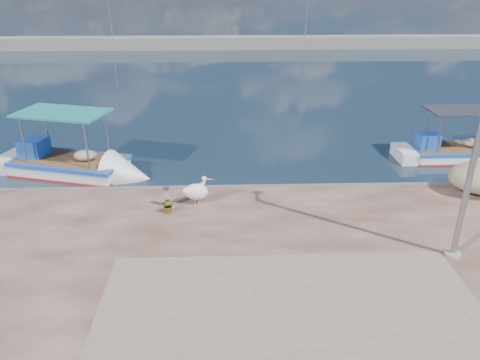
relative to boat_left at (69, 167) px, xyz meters
name	(u,v)px	position (x,y,z in m)	size (l,w,h in m)	color
ground	(245,282)	(6.93, -7.64, -0.24)	(1400.00, 1400.00, 0.00)	#162635
quay_patch	(299,349)	(7.93, -10.64, 0.27)	(9.00, 7.00, 0.01)	gray
breakwater	(229,43)	(6.93, 32.36, 0.37)	(120.00, 2.20, 7.50)	gray
boat_left	(69,167)	(0.00, 0.00, 0.00)	(6.63, 3.68, 3.03)	white
boat_right	(454,154)	(16.60, 1.03, -0.03)	(5.44, 1.88, 2.61)	white
pelican	(197,191)	(5.49, -3.98, 0.74)	(1.04, 0.50, 1.01)	tan
lamp_post	(477,143)	(12.70, -7.28, 3.56)	(0.44, 0.96, 7.00)	gray
bollard_near	(166,197)	(4.50, -4.13, 0.63)	(0.22, 0.22, 0.68)	gray
potted_plant	(168,205)	(4.60, -4.53, 0.52)	(0.47, 0.41, 0.52)	#33722D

